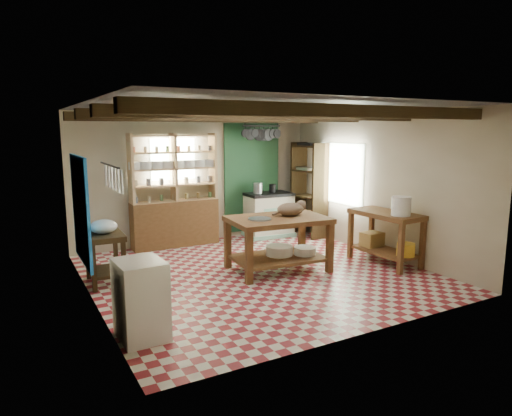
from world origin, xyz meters
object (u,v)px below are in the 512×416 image
work_table (278,244)px  stove (268,214)px  prep_table (105,258)px  right_counter (385,238)px  white_cabinet (141,299)px  cat (290,209)px

work_table → stove: (1.09, 2.16, 0.03)m
stove → prep_table: 3.96m
right_counter → white_cabinet: bearing=-172.2°
stove → right_counter: bearing=-72.7°
work_table → cat: bearing=11.3°
stove → right_counter: 2.81m
stove → right_counter: (0.70, -2.72, -0.02)m
white_cabinet → right_counter: right_counter is taller
white_cabinet → stove: bearing=41.3°
work_table → white_cabinet: (-2.61, -1.36, -0.00)m
stove → cat: (-0.84, -2.13, 0.51)m
work_table → right_counter: right_counter is taller
stove → prep_table: (-3.68, -1.46, -0.09)m
work_table → right_counter: 1.88m
work_table → prep_table: bearing=169.8°
prep_table → cat: (2.84, -0.67, 0.60)m
right_counter → cat: (-1.54, 0.60, 0.53)m
prep_table → white_cabinet: bearing=-88.6°
prep_table → cat: cat is taller
work_table → cat: 0.60m
cat → prep_table: bearing=161.6°
prep_table → cat: bearing=-11.3°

